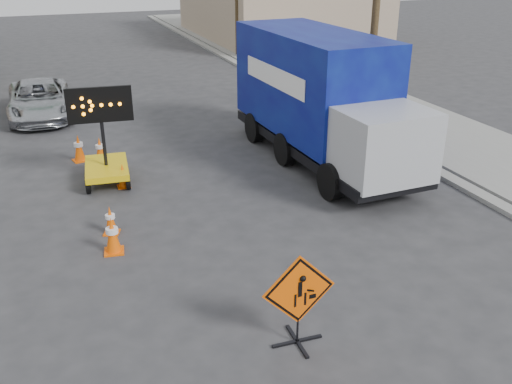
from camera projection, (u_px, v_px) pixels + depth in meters
ground at (270, 332)px, 9.63m from camera, size 100.00×100.00×0.00m
curb_right at (290, 92)px, 24.80m from camera, size 0.40×60.00×0.12m
sidewalk_right at (337, 87)px, 25.56m from camera, size 4.00×60.00×0.15m
building_right_far at (277, 3)px, 38.63m from camera, size 10.00×14.00×4.60m
construction_sign at (299, 298)px, 9.03m from camera, size 1.24×0.88×1.64m
arrow_board at (106, 161)px, 15.41m from camera, size 1.68×1.97×2.65m
pickup_truck at (40, 100)px, 21.23m from camera, size 2.32×4.86×1.34m
box_truck at (320, 105)px, 16.60m from camera, size 2.68×7.87×3.71m
cone_a at (112, 235)px, 11.95m from camera, size 0.47×0.47×0.81m
cone_b at (110, 220)px, 12.76m from camera, size 0.43×0.43×0.67m
cone_c at (123, 175)px, 15.21m from camera, size 0.34×0.34×0.67m
cone_d at (79, 148)px, 17.02m from camera, size 0.49×0.49×0.81m
cone_e at (100, 150)px, 16.95m from camera, size 0.51×0.51×0.76m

